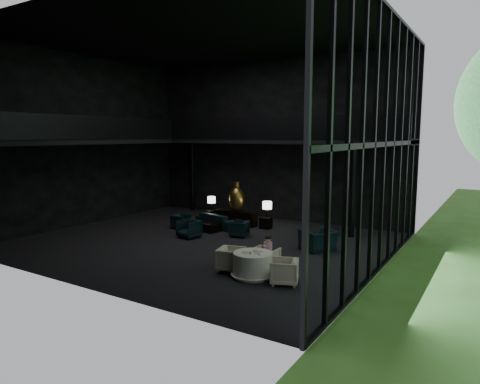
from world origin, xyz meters
The scene contains 35 objects.
floor centered at (0.00, 0.00, 0.00)m, with size 14.00×12.00×0.02m, color black.
ceiling centered at (0.00, 0.00, 8.00)m, with size 14.00×12.00×0.02m, color black.
wall_back centered at (0.00, 6.00, 4.00)m, with size 14.00×0.04×8.00m, color black.
wall_front centered at (0.00, -6.00, 4.00)m, with size 14.00×0.04×8.00m, color black.
wall_left centered at (-7.00, 0.00, 4.00)m, with size 0.04×12.00×8.00m, color black.
curtain_wall centered at (6.95, 0.00, 4.00)m, with size 0.20×12.00×8.00m, color black, non-canonical shape.
mezzanine_left centered at (-6.00, 0.00, 4.00)m, with size 2.00×12.00×0.25m, color black.
mezzanine_back centered at (1.00, 5.00, 4.00)m, with size 12.00×2.00×0.25m, color black.
railing_left centered at (-5.00, 0.00, 4.60)m, with size 0.06×12.00×1.00m, color black.
railing_back centered at (1.00, 4.00, 4.60)m, with size 12.00×0.06×1.00m, color black.
column_nw centered at (-5.00, 5.70, 2.00)m, with size 0.24×0.24×4.00m, color black.
column_ne centered at (4.80, 4.00, 2.00)m, with size 0.24×0.24×4.00m, color black.
console centered at (-0.66, 3.50, 0.34)m, with size 2.12×0.48×0.67m, color black.
bronze_urn centered at (-0.66, 3.58, 1.27)m, with size 0.75×0.75×1.39m.
side_table_left centered at (-2.26, 3.48, 0.28)m, with size 0.50×0.50×0.55m, color black.
table_lamp_left centered at (-2.26, 3.74, 1.03)m, with size 0.40×0.40×0.67m.
side_table_right centered at (0.94, 3.56, 0.26)m, with size 0.47×0.47×0.52m, color black.
table_lamp_right centered at (0.94, 3.67, 1.03)m, with size 0.43×0.43×0.72m.
sofa centered at (-1.08, 2.60, 0.49)m, with size 2.51×0.73×0.98m, color black.
lounge_armchair_west centered at (-2.42, 1.51, 0.33)m, with size 0.64×0.60×0.66m, color black.
lounge_armchair_east centered at (0.74, 1.55, 0.36)m, with size 0.69×0.65×0.71m, color black.
lounge_armchair_south centered at (-0.94, 0.27, 0.43)m, with size 0.84×0.79×0.86m, color black.
window_armchair centered at (4.44, 1.22, 0.58)m, with size 1.33×0.86×1.16m, color #1B3036.
coffee_table centered at (-0.90, 1.75, 0.19)m, with size 0.86×0.86×0.38m, color black.
dining_table centered at (3.84, -2.65, 0.33)m, with size 1.36×1.36×0.75m.
dining_chair_north centered at (3.83, -1.84, 0.40)m, with size 0.79×0.74×0.81m, color beige.
dining_chair_east centered at (4.93, -2.71, 0.41)m, with size 0.80×0.75×0.82m, color beige.
dining_chair_west centered at (2.98, -2.51, 0.43)m, with size 0.84×0.79×0.87m, color #C1B59A.
child centered at (3.81, -1.62, 0.75)m, with size 0.28×0.28×0.60m.
plate_a centered at (3.64, -2.77, 0.76)m, with size 0.24×0.24×0.01m, color white.
plate_b centered at (3.98, -2.49, 0.76)m, with size 0.23×0.23×0.02m, color white.
saucer centered at (4.03, -2.69, 0.76)m, with size 0.16×0.16×0.01m, color white.
coffee_cup centered at (4.15, -2.79, 0.79)m, with size 0.07×0.07×0.06m, color white.
cereal_bowl centered at (3.87, -2.52, 0.79)m, with size 0.17×0.17×0.08m, color white.
cream_pot centered at (3.87, -2.86, 0.79)m, with size 0.07×0.07×0.08m, color #99999E.
Camera 1 is at (10.13, -13.53, 4.27)m, focal length 32.00 mm.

